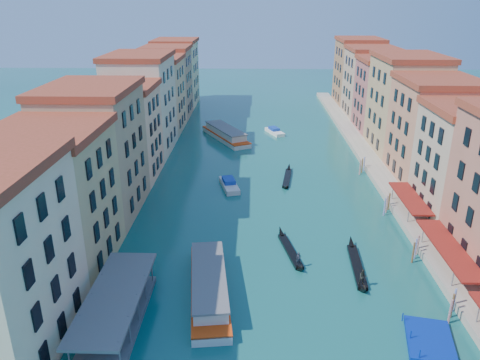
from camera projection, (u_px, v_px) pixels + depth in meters
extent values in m
cube|color=tan|center=(55.00, 203.00, 56.63)|extent=(12.00, 15.00, 17.00)
cube|color=brown|center=(44.00, 131.00, 53.35)|extent=(12.80, 15.40, 1.00)
cube|color=tan|center=(96.00, 154.00, 71.16)|extent=(12.00, 17.00, 19.00)
cube|color=brown|center=(88.00, 88.00, 67.52)|extent=(12.80, 17.40, 1.00)
cube|color=#DEB087|center=(123.00, 134.00, 86.05)|extent=(12.00, 14.00, 16.50)
cube|color=brown|center=(118.00, 87.00, 82.86)|extent=(12.80, 14.40, 1.00)
cube|color=beige|center=(142.00, 106.00, 100.31)|extent=(12.00, 18.00, 20.00)
cube|color=brown|center=(138.00, 56.00, 96.49)|extent=(12.80, 18.40, 1.00)
cube|color=tan|center=(157.00, 96.00, 116.59)|extent=(12.00, 16.00, 17.50)
cube|color=brown|center=(155.00, 58.00, 113.22)|extent=(12.80, 16.40, 1.00)
cube|color=#9E7E5F|center=(168.00, 84.00, 130.84)|extent=(12.00, 15.00, 18.50)
cube|color=brown|center=(166.00, 48.00, 127.29)|extent=(12.80, 15.40, 1.00)
cube|color=beige|center=(177.00, 74.00, 145.64)|extent=(12.00, 17.00, 19.00)
cube|color=brown|center=(175.00, 41.00, 142.01)|extent=(12.80, 17.40, 1.00)
cube|color=tan|center=(467.00, 166.00, 69.70)|extent=(12.00, 14.00, 16.50)
cube|color=brown|center=(478.00, 108.00, 66.51)|extent=(12.80, 14.40, 1.00)
cube|color=#C07655|center=(432.00, 134.00, 83.39)|extent=(12.00, 16.00, 18.00)
cube|color=brown|center=(441.00, 80.00, 79.93)|extent=(12.80, 16.40, 1.00)
cube|color=tan|center=(405.00, 108.00, 98.85)|extent=(12.00, 18.00, 20.00)
cube|color=brown|center=(411.00, 57.00, 95.03)|extent=(12.80, 18.40, 1.00)
cube|color=#A95952|center=(384.00, 98.00, 114.67)|extent=(12.00, 15.00, 17.50)
cube|color=brown|center=(388.00, 59.00, 111.31)|extent=(12.80, 15.40, 1.00)
cube|color=tan|center=(369.00, 85.00, 128.92)|extent=(12.00, 16.00, 18.50)
cube|color=brown|center=(373.00, 48.00, 125.37)|extent=(12.80, 16.40, 1.00)
cube|color=#9D6945|center=(357.00, 74.00, 144.10)|extent=(12.00, 17.00, 19.50)
cube|color=brown|center=(360.00, 39.00, 140.37)|extent=(12.80, 17.40, 1.00)
cube|color=#9C957E|center=(368.00, 159.00, 96.93)|extent=(4.00, 140.00, 1.00)
cylinder|color=slate|center=(477.00, 318.00, 47.25)|extent=(0.12, 0.12, 3.00)
cube|color=maroon|center=(449.00, 248.00, 57.38)|extent=(3.20, 15.30, 0.25)
cylinder|color=slate|center=(452.00, 282.00, 53.21)|extent=(0.12, 0.12, 3.00)
cylinder|color=slate|center=(422.00, 239.00, 62.71)|extent=(0.12, 0.12, 3.00)
cube|color=maroon|center=(410.00, 198.00, 71.81)|extent=(3.20, 12.60, 0.25)
cylinder|color=slate|center=(408.00, 219.00, 68.48)|extent=(0.12, 0.12, 3.00)
cylinder|color=slate|center=(392.00, 196.00, 76.30)|extent=(0.12, 0.12, 3.00)
cube|color=slate|center=(117.00, 321.00, 48.64)|extent=(5.00, 16.00, 0.60)
cube|color=slate|center=(114.00, 295.00, 47.48)|extent=(5.40, 16.40, 0.30)
cylinder|color=brown|center=(450.00, 313.00, 48.32)|extent=(0.24, 0.24, 3.20)
cylinder|color=brown|center=(452.00, 307.00, 49.23)|extent=(0.24, 0.24, 3.20)
cylinder|color=brown|center=(454.00, 301.00, 50.15)|extent=(0.24, 0.24, 3.20)
cylinder|color=brown|center=(413.00, 254.00, 59.49)|extent=(0.24, 0.24, 3.20)
cylinder|color=brown|center=(415.00, 250.00, 60.41)|extent=(0.24, 0.24, 3.20)
cylinder|color=brown|center=(418.00, 246.00, 61.32)|extent=(0.24, 0.24, 3.20)
cylinder|color=brown|center=(385.00, 208.00, 72.52)|extent=(0.24, 0.24, 3.20)
cylinder|color=brown|center=(387.00, 205.00, 73.44)|extent=(0.24, 0.24, 3.20)
cylinder|color=brown|center=(389.00, 202.00, 74.36)|extent=(0.24, 0.24, 3.20)
cylinder|color=brown|center=(360.00, 168.00, 89.28)|extent=(0.24, 0.24, 3.20)
cylinder|color=brown|center=(362.00, 166.00, 90.20)|extent=(0.24, 0.24, 3.20)
cylinder|color=brown|center=(364.00, 165.00, 91.11)|extent=(0.24, 0.24, 3.20)
cylinder|color=brown|center=(79.00, 339.00, 44.62)|extent=(0.24, 0.24, 3.20)
cylinder|color=brown|center=(93.00, 313.00, 48.35)|extent=(0.24, 0.24, 3.20)
cylinder|color=brown|center=(104.00, 290.00, 52.07)|extent=(0.24, 0.24, 3.20)
cube|color=silver|center=(209.00, 289.00, 53.54)|extent=(6.13, 18.12, 1.07)
cube|color=silver|center=(209.00, 281.00, 53.12)|extent=(5.25, 14.54, 1.42)
cube|color=slate|center=(209.00, 274.00, 52.81)|extent=(5.57, 15.01, 0.22)
cube|color=#E7410D|center=(209.00, 286.00, 53.36)|extent=(6.17, 18.13, 0.22)
cube|color=silver|center=(226.00, 137.00, 112.17)|extent=(12.57, 18.75, 1.14)
cube|color=silver|center=(226.00, 132.00, 111.72)|extent=(10.39, 15.18, 1.52)
cube|color=slate|center=(225.00, 128.00, 111.39)|extent=(10.87, 15.73, 0.24)
cube|color=#E7410D|center=(226.00, 135.00, 111.98)|extent=(12.62, 18.77, 0.24)
cube|color=black|center=(290.00, 251.00, 62.27)|extent=(2.86, 8.90, 0.44)
cone|color=black|center=(281.00, 231.00, 66.65)|extent=(1.27, 2.12, 1.65)
cone|color=black|center=(301.00, 269.00, 57.65)|extent=(1.20, 1.78, 1.46)
imported|color=#252A36|center=(299.00, 259.00, 58.46)|extent=(0.69, 0.52, 1.70)
cube|color=black|center=(357.00, 266.00, 58.68)|extent=(1.80, 10.02, 0.50)
cone|color=black|center=(351.00, 242.00, 63.67)|extent=(1.12, 2.28, 1.86)
cone|color=black|center=(364.00, 290.00, 53.43)|extent=(1.10, 1.90, 1.64)
imported|color=#272923|center=(363.00, 277.00, 54.36)|extent=(0.97, 0.78, 1.91)
cube|color=black|center=(287.00, 178.00, 87.36)|extent=(2.37, 9.30, 0.46)
cone|color=black|center=(289.00, 167.00, 91.94)|extent=(1.19, 2.17, 1.72)
cone|color=black|center=(285.00, 187.00, 82.55)|extent=(1.15, 1.82, 1.52)
cube|color=silver|center=(229.00, 185.00, 83.43)|extent=(4.20, 7.96, 0.87)
cube|color=#143DA8|center=(229.00, 180.00, 83.65)|extent=(2.70, 3.64, 0.76)
cube|color=white|center=(275.00, 132.00, 116.66)|extent=(4.89, 7.52, 0.82)
cube|color=#143DA8|center=(274.00, 129.00, 116.84)|extent=(2.91, 3.57, 0.72)
cube|color=#042493|center=(430.00, 341.00, 45.92)|extent=(5.50, 7.18, 0.54)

